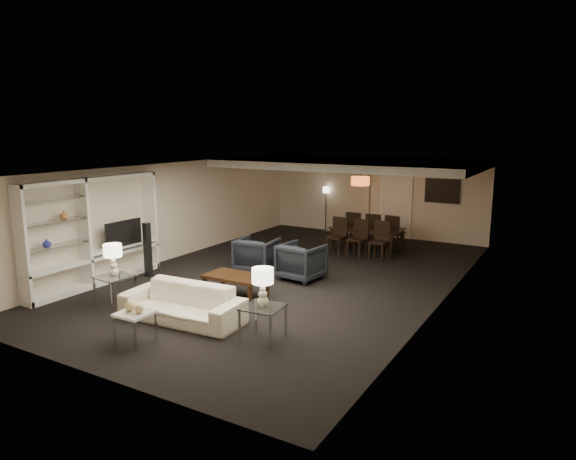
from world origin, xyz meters
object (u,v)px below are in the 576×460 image
(floor_speaker, at_px, (148,250))
(chair_nm, at_px, (357,239))
(armchair_right, at_px, (301,262))
(floor_lamp, at_px, (326,209))
(side_table_left, at_px, (115,290))
(table_lamp_right, at_px, (263,287))
(dining_table, at_px, (366,240))
(chair_fm, at_px, (375,230))
(coffee_table, at_px, (236,285))
(marble_table, at_px, (136,327))
(television, at_px, (121,233))
(sofa, at_px, (182,303))
(side_table_right, at_px, (263,323))
(vase_blue, at_px, (47,243))
(chair_fl, at_px, (355,228))
(chair_fr, at_px, (395,232))
(table_lamp_left, at_px, (113,260))
(pendant_light, at_px, (360,181))
(vase_amber, at_px, (64,215))
(armchair_left, at_px, (257,255))
(chair_nr, at_px, (379,241))
(chair_nl, at_px, (336,236))

(floor_speaker, height_order, chair_nm, floor_speaker)
(armchair_right, distance_m, floor_lamp, 5.57)
(side_table_left, xyz_separation_m, table_lamp_right, (3.40, 0.00, 0.60))
(dining_table, relative_size, floor_lamp, 1.28)
(chair_fm, bearing_deg, coffee_table, 75.77)
(side_table_left, height_order, marble_table, side_table_left)
(armchair_right, distance_m, television, 4.15)
(table_lamp_right, relative_size, television, 0.63)
(sofa, bearing_deg, side_table_right, -3.85)
(side_table_right, bearing_deg, armchair_right, 108.43)
(vase_blue, height_order, dining_table, vase_blue)
(chair_fl, bearing_deg, side_table_left, 69.79)
(chair_fr, bearing_deg, table_lamp_left, 73.84)
(armchair_right, xyz_separation_m, television, (-3.64, -1.90, 0.62))
(television, xyz_separation_m, vase_blue, (-0.03, -1.82, 0.11))
(marble_table, relative_size, floor_lamp, 0.34)
(side_table_right, height_order, dining_table, dining_table)
(pendant_light, height_order, floor_lamp, pendant_light)
(vase_amber, bearing_deg, coffee_table, 27.31)
(sofa, height_order, chair_fr, chair_fr)
(side_table_left, relative_size, television, 0.61)
(floor_lamp, bearing_deg, table_lamp_left, -92.45)
(dining_table, bearing_deg, sofa, -96.40)
(armchair_left, relative_size, vase_blue, 5.10)
(table_lamp_left, bearing_deg, marble_table, -32.91)
(floor_speaker, distance_m, chair_nr, 5.77)
(marble_table, xyz_separation_m, chair_fl, (0.28, 8.25, 0.24))
(table_lamp_left, distance_m, floor_speaker, 1.97)
(marble_table, bearing_deg, table_lamp_left, 147.09)
(armchair_left, relative_size, television, 0.91)
(floor_speaker, xyz_separation_m, chair_nl, (2.86, 4.10, -0.13))
(coffee_table, relative_size, chair_nm, 1.23)
(chair_fm, relative_size, floor_lamp, 0.67)
(side_table_right, xyz_separation_m, vase_blue, (-4.77, -0.42, 0.86))
(chair_nm, height_order, chair_fl, same)
(armchair_right, xyz_separation_m, vase_amber, (-3.67, -3.29, 1.24))
(floor_speaker, height_order, chair_fl, floor_speaker)
(table_lamp_left, distance_m, chair_fr, 7.84)
(armchair_right, distance_m, chair_fl, 3.86)
(table_lamp_right, xyz_separation_m, dining_table, (-0.82, 6.50, -0.55))
(side_table_left, xyz_separation_m, chair_fr, (3.18, 7.15, 0.21))
(table_lamp_right, height_order, television, television)
(sofa, bearing_deg, table_lamp_right, -3.85)
(coffee_table, xyz_separation_m, chair_nr, (1.48, 4.25, 0.28))
(coffee_table, relative_size, floor_speaker, 0.97)
(floor_speaker, bearing_deg, dining_table, 56.00)
(marble_table, bearing_deg, chair_nm, 82.76)
(side_table_right, bearing_deg, table_lamp_left, 180.00)
(armchair_right, height_order, chair_nr, chair_nr)
(vase_amber, bearing_deg, chair_fm, 61.01)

